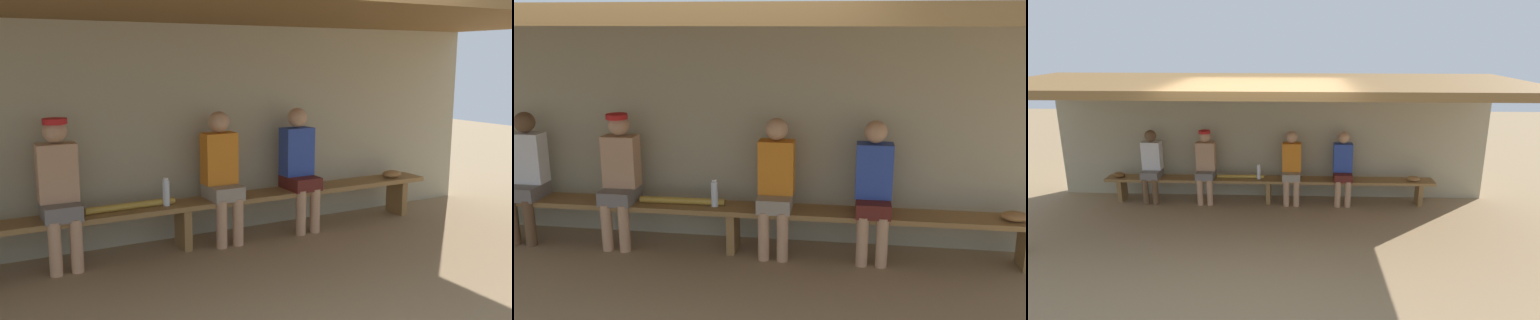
{
  "view_description": "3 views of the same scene",
  "coord_description": "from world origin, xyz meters",
  "views": [
    {
      "loc": [
        -1.9,
        -3.55,
        1.84
      ],
      "look_at": [
        0.71,
        1.35,
        0.86
      ],
      "focal_mm": 39.75,
      "sensor_mm": 36.0,
      "label": 1
    },
    {
      "loc": [
        1.11,
        -3.51,
        2.23
      ],
      "look_at": [
        0.39,
        1.41,
        0.98
      ],
      "focal_mm": 39.0,
      "sensor_mm": 36.0,
      "label": 2
    },
    {
      "loc": [
        0.59,
        -5.95,
        2.96
      ],
      "look_at": [
        0.3,
        1.29,
        0.89
      ],
      "focal_mm": 30.3,
      "sensor_mm": 36.0,
      "label": 3
    }
  ],
  "objects": [
    {
      "name": "player_in_white",
      "position": [
        1.35,
        1.55,
        0.73
      ],
      "size": [
        0.34,
        0.42,
        1.34
      ],
      "color": "#591E19",
      "rests_on": "ground"
    },
    {
      "name": "back_wall",
      "position": [
        0.0,
        2.0,
        1.1
      ],
      "size": [
        8.0,
        0.2,
        2.2
      ],
      "primitive_type": "cube",
      "color": "tan",
      "rests_on": "ground"
    },
    {
      "name": "player_in_red",
      "position": [
        -1.15,
        1.55,
        0.75
      ],
      "size": [
        0.34,
        0.42,
        1.34
      ],
      "color": "slate",
      "rests_on": "ground"
    },
    {
      "name": "baseball_glove_dark_brown",
      "position": [
        -2.77,
        1.53,
        0.51
      ],
      "size": [
        0.29,
        0.25,
        0.09
      ],
      "primitive_type": "ellipsoid",
      "rotation": [
        0.0,
        0.0,
        2.72
      ],
      "color": "brown",
      "rests_on": "bench"
    },
    {
      "name": "baseball_bat",
      "position": [
        -0.51,
        1.55,
        0.49
      ],
      "size": [
        0.86,
        0.09,
        0.07
      ],
      "primitive_type": "cylinder",
      "rotation": [
        0.0,
        1.57,
        0.03
      ],
      "color": "#B28C33",
      "rests_on": "bench"
    },
    {
      "name": "water_bottle_green",
      "position": [
        -0.17,
        1.53,
        0.59
      ],
      "size": [
        0.07,
        0.07,
        0.27
      ],
      "color": "silver",
      "rests_on": "bench"
    },
    {
      "name": "player_with_sunglasses",
      "position": [
        -2.15,
        1.55,
        0.73
      ],
      "size": [
        0.34,
        0.42,
        1.34
      ],
      "color": "slate",
      "rests_on": "ground"
    },
    {
      "name": "player_middle",
      "position": [
        0.42,
        1.55,
        0.73
      ],
      "size": [
        0.34,
        0.42,
        1.34
      ],
      "color": "gray",
      "rests_on": "ground"
    },
    {
      "name": "bench",
      "position": [
        0.0,
        1.55,
        0.39
      ],
      "size": [
        6.0,
        0.36,
        0.46
      ],
      "color": "olive",
      "rests_on": "ground"
    },
    {
      "name": "ground_plane",
      "position": [
        0.0,
        0.0,
        0.0
      ],
      "size": [
        24.0,
        24.0,
        0.0
      ],
      "primitive_type": "plane",
      "color": "#937754"
    },
    {
      "name": "baseball_glove_tan",
      "position": [
        2.62,
        1.51,
        0.51
      ],
      "size": [
        0.26,
        0.2,
        0.09
      ],
      "primitive_type": "ellipsoid",
      "rotation": [
        0.0,
        0.0,
        6.17
      ],
      "color": "olive",
      "rests_on": "bench"
    },
    {
      "name": "dugout_roof",
      "position": [
        0.0,
        0.7,
        2.26
      ],
      "size": [
        8.0,
        2.8,
        0.12
      ],
      "primitive_type": "cube",
      "color": "brown",
      "rests_on": "back_wall"
    }
  ]
}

